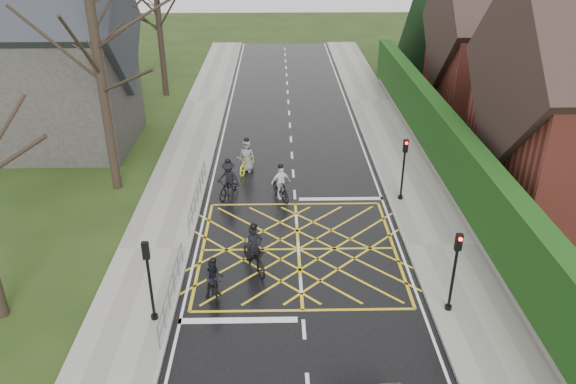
{
  "coord_description": "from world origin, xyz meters",
  "views": [
    {
      "loc": [
        -0.84,
        -19.79,
        12.69
      ],
      "look_at": [
        -0.38,
        2.74,
        1.3
      ],
      "focal_mm": 35.0,
      "sensor_mm": 36.0,
      "label": 1
    }
  ],
  "objects_px": {
    "cyclist_mid": "(229,182)",
    "cyclist_front": "(281,186)",
    "cyclist_lead": "(247,160)",
    "cyclist_back": "(214,282)",
    "cyclist_rear": "(254,254)"
  },
  "relations": [
    {
      "from": "cyclist_back",
      "to": "cyclist_front",
      "type": "xyz_separation_m",
      "value": [
        2.47,
        7.75,
        0.05
      ]
    },
    {
      "from": "cyclist_front",
      "to": "cyclist_lead",
      "type": "bearing_deg",
      "value": 95.44
    },
    {
      "from": "cyclist_rear",
      "to": "cyclist_back",
      "type": "distance_m",
      "value": 2.26
    },
    {
      "from": "cyclist_front",
      "to": "cyclist_lead",
      "type": "height_order",
      "value": "cyclist_lead"
    },
    {
      "from": "cyclist_front",
      "to": "cyclist_back",
      "type": "bearing_deg",
      "value": -131.06
    },
    {
      "from": "cyclist_mid",
      "to": "cyclist_lead",
      "type": "xyz_separation_m",
      "value": [
        0.77,
        2.84,
        -0.05
      ]
    },
    {
      "from": "cyclist_back",
      "to": "cyclist_lead",
      "type": "distance_m",
      "value": 11.01
    },
    {
      "from": "cyclist_lead",
      "to": "cyclist_rear",
      "type": "bearing_deg",
      "value": -67.49
    },
    {
      "from": "cyclist_back",
      "to": "cyclist_front",
      "type": "relative_size",
      "value": 0.92
    },
    {
      "from": "cyclist_mid",
      "to": "cyclist_lead",
      "type": "bearing_deg",
      "value": 95.6
    },
    {
      "from": "cyclist_mid",
      "to": "cyclist_front",
      "type": "distance_m",
      "value": 2.58
    },
    {
      "from": "cyclist_back",
      "to": "cyclist_front",
      "type": "height_order",
      "value": "cyclist_front"
    },
    {
      "from": "cyclist_back",
      "to": "cyclist_mid",
      "type": "bearing_deg",
      "value": 75.97
    },
    {
      "from": "cyclist_mid",
      "to": "cyclist_front",
      "type": "height_order",
      "value": "cyclist_mid"
    },
    {
      "from": "cyclist_rear",
      "to": "cyclist_front",
      "type": "height_order",
      "value": "cyclist_rear"
    }
  ]
}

